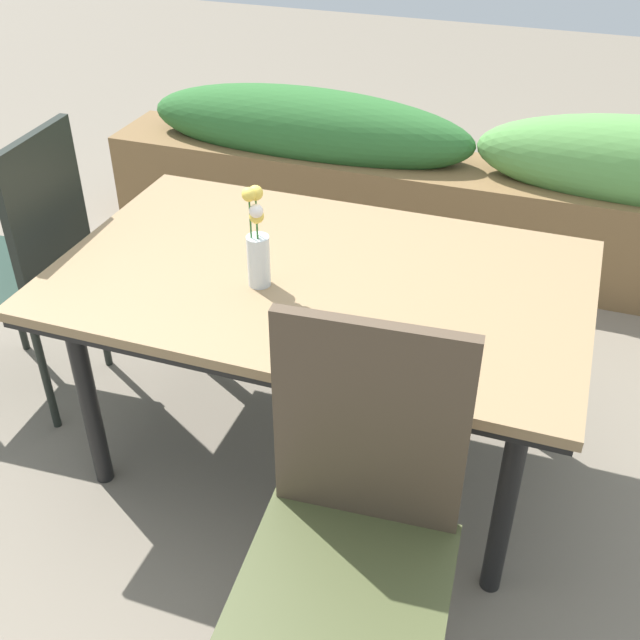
% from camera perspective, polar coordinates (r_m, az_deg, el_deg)
% --- Properties ---
extents(ground_plane, '(12.00, 12.00, 0.00)m').
position_cam_1_polar(ground_plane, '(2.66, 0.51, -9.99)').
color(ground_plane, '#756B5B').
extents(dining_table, '(1.53, 0.94, 0.71)m').
position_cam_1_polar(dining_table, '(2.26, -0.00, 2.06)').
color(dining_table, '#8C704C').
rests_on(dining_table, ground).
extents(chair_end_left, '(0.43, 0.43, 1.00)m').
position_cam_1_polar(chair_end_left, '(2.78, -20.68, 4.39)').
color(chair_end_left, black).
rests_on(chair_end_left, ground).
extents(chair_near_right, '(0.47, 0.47, 1.02)m').
position_cam_1_polar(chair_near_right, '(1.69, 2.53, -15.05)').
color(chair_near_right, '#424927').
rests_on(chair_near_right, ground).
extents(flower_vase, '(0.06, 0.06, 0.30)m').
position_cam_1_polar(flower_vase, '(2.13, -4.62, 5.55)').
color(flower_vase, silver).
rests_on(flower_vase, dining_table).
extents(planter_box, '(3.47, 0.41, 0.79)m').
position_cam_1_polar(planter_box, '(3.59, 11.31, 9.29)').
color(planter_box, brown).
rests_on(planter_box, ground).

